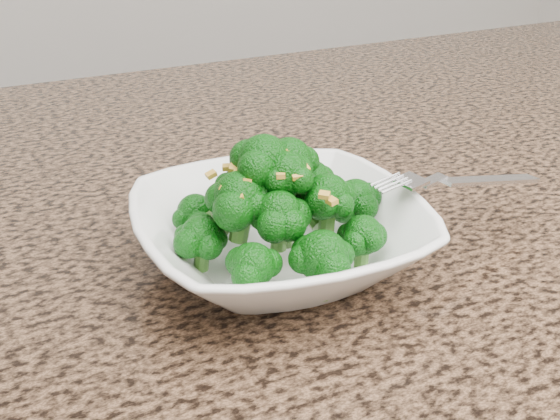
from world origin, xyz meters
name	(u,v)px	position (x,y,z in m)	size (l,w,h in m)	color
granite_counter	(360,193)	(0.00, 0.30, 0.89)	(1.64, 1.04, 0.03)	brown
bowl	(280,235)	(-0.15, 0.18, 0.93)	(0.23, 0.23, 0.06)	white
broccoli_pile	(280,162)	(-0.15, 0.18, 0.99)	(0.20, 0.20, 0.07)	#095509
garlic_topping	(280,113)	(-0.15, 0.18, 1.03)	(0.12, 0.12, 0.01)	gold
fork	(437,180)	(-0.02, 0.15, 0.96)	(0.19, 0.03, 0.01)	silver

